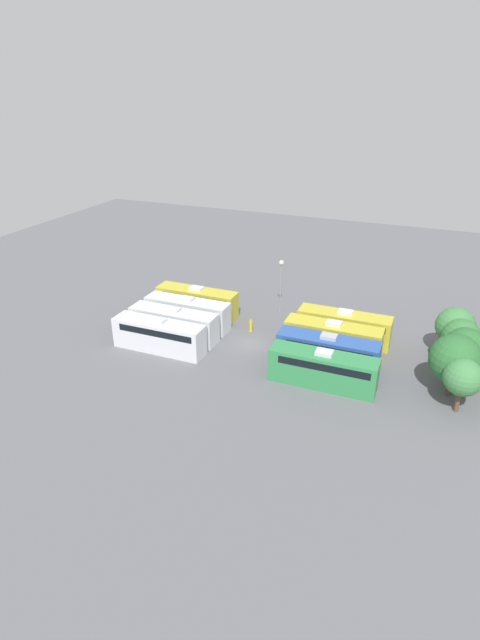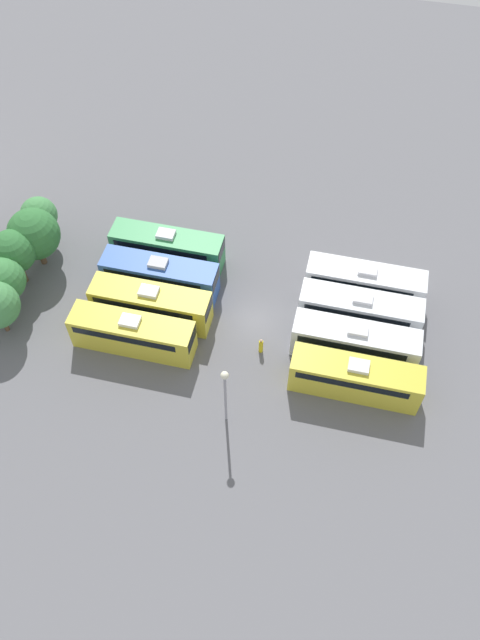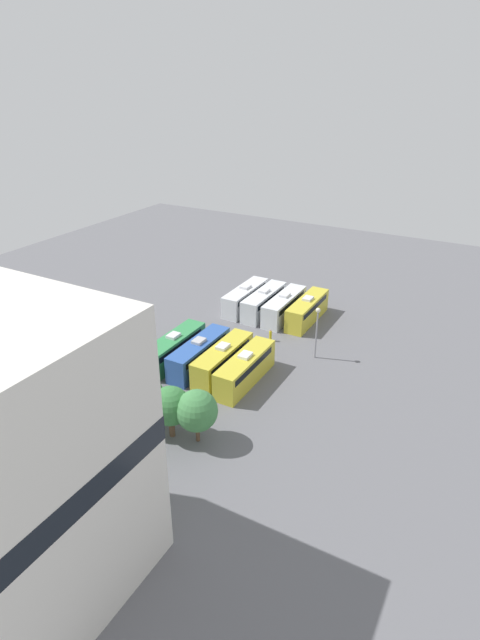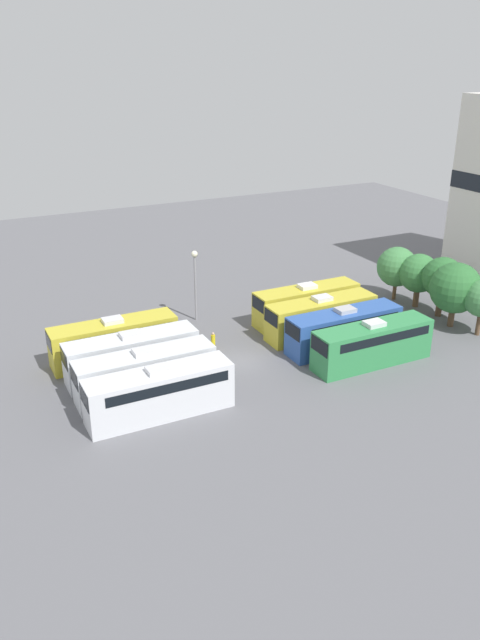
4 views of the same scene
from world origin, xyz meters
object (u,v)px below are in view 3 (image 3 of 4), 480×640
bus_3 (245,297)px  tree_4 (106,385)px  bus_4 (245,368)px  tree_1 (170,406)px  bus_6 (199,353)px  worker_person (270,336)px  tree_3 (130,386)px  bus_1 (284,306)px  bus_7 (174,348)px  bus_2 (264,301)px  bus_5 (223,359)px  tree_0 (197,411)px  bus_0 (307,309)px  light_pole (317,324)px  tree_2 (144,396)px

bus_3 → tree_4: size_ratio=1.98×
bus_4 → tree_1: 12.11m
bus_4 → bus_6: (6.47, -0.32, 0.00)m
worker_person → tree_3: 22.68m
bus_1 → tree_1: (-1.65, 29.88, 1.63)m
bus_4 → bus_7: 9.89m
bus_2 → worker_person: 8.95m
tree_4 → bus_1: bearing=-101.8°
bus_5 → worker_person: size_ratio=6.23×
tree_3 → tree_0: bearing=-179.4°
bus_0 → bus_4: bearing=89.7°
bus_1 → bus_5: size_ratio=1.00×
worker_person → light_pole: bearing=169.1°
light_pole → tree_3: (11.99, 20.57, -0.96)m
light_pole → tree_1: 22.11m
tree_2 → tree_3: 2.57m
bus_7 → tree_0: 15.72m
worker_person → light_pole: size_ratio=0.24×
bus_7 → worker_person: size_ratio=6.23×
bus_7 → tree_2: (-5.32, 12.14, 2.01)m
tree_1 → tree_4: tree_1 is taller
bus_1 → bus_7: 19.20m
tree_2 → tree_4: 5.05m
bus_3 → light_pole: size_ratio=1.51×
bus_2 → bus_6: size_ratio=1.00×
light_pole → bus_7: bearing=31.8°
light_pole → tree_4: (14.58, 21.29, -1.22)m
bus_6 → tree_0: 13.88m
tree_4 → tree_2: bearing=179.2°
bus_5 → light_pole: bearing=-133.6°
bus_5 → tree_3: (3.75, 11.91, 1.91)m
bus_5 → tree_1: bearing=97.4°
tree_3 → tree_4: 2.70m
bus_0 → tree_1: size_ratio=1.90×
worker_person → tree_4: size_ratio=0.32×
light_pole → tree_0: light_pole is taller
bus_7 → tree_2: tree_2 is taller
bus_6 → tree_3: 11.87m
tree_3 → bus_2: bearing=-90.8°
bus_4 → bus_7: size_ratio=1.00×
bus_5 → tree_0: bearing=109.7°
worker_person → bus_1: bearing=-79.1°
bus_4 → tree_1: size_ratio=1.90×
bus_4 → tree_0: size_ratio=1.86×
bus_0 → bus_6: bearing=70.1°
bus_7 → tree_4: tree_4 is taller
bus_1 → tree_2: size_ratio=1.76×
tree_0 → tree_4: (10.56, 0.81, 0.01)m
bus_2 → tree_4: bearing=84.3°
light_pole → tree_1: (6.64, 21.06, -1.24)m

